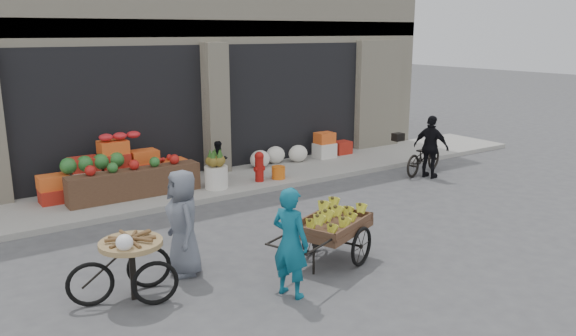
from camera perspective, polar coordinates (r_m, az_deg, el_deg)
ground at (r=10.24m, az=5.94°, el=-6.57°), size 80.00×80.00×0.00m
sidewalk at (r=13.45m, az=-5.41°, el=-1.31°), size 18.00×2.20×0.12m
building at (r=16.55m, az=-12.51°, el=12.85°), size 14.00×6.45×7.00m
fruit_display at (r=12.59m, az=-16.02°, el=0.03°), size 3.10×1.12×1.24m
pineapple_bin at (r=12.60m, az=-7.31°, el=-0.93°), size 0.52×0.52×0.50m
fire_hydrant at (r=13.05m, az=-2.93°, el=0.27°), size 0.22×0.22×0.71m
orange_bucket at (r=13.32m, az=-0.98°, el=-0.46°), size 0.32×0.32×0.30m
right_bay_goods at (r=15.24m, az=2.07°, el=1.88°), size 3.35×0.60×0.70m
seated_person at (r=13.25m, az=-6.99°, el=0.76°), size 0.51×0.43×0.93m
banana_cart at (r=8.72m, az=4.38°, el=-5.72°), size 2.26×1.52×0.88m
vendor_woman at (r=7.63m, az=0.24°, el=-7.56°), size 0.54×0.65×1.54m
tricycle_cart at (r=7.88m, az=-15.62°, el=-9.00°), size 1.46×1.00×0.95m
vendor_grey at (r=8.44m, az=-10.61°, el=-5.47°), size 0.59×0.83×1.60m
bicycle at (r=14.67m, az=13.60°, el=1.20°), size 1.81×1.04×0.90m
cyclist at (r=14.20m, az=14.33°, el=2.08°), size 0.61×0.97×1.55m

